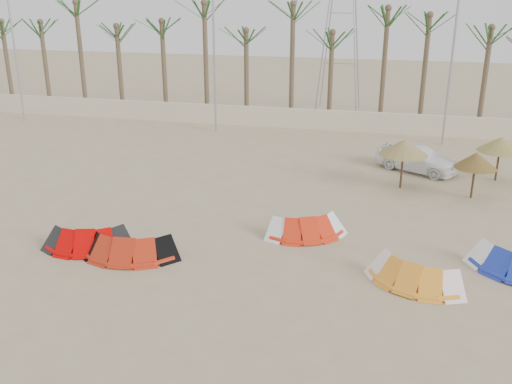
% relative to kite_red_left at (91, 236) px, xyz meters
% --- Properties ---
extents(ground, '(120.00, 120.00, 0.00)m').
position_rel_kite_red_left_xyz_m(ground, '(5.28, -2.52, -0.42)').
color(ground, tan).
rests_on(ground, ground).
extents(boundary_wall, '(60.00, 0.30, 1.30)m').
position_rel_kite_red_left_xyz_m(boundary_wall, '(5.28, 19.48, 0.23)').
color(boundary_wall, beige).
rests_on(boundary_wall, ground).
extents(palm_line, '(52.00, 4.00, 7.70)m').
position_rel_kite_red_left_xyz_m(palm_line, '(5.94, 20.98, 6.03)').
color(palm_line, brown).
rests_on(palm_line, ground).
extents(lamp_a, '(1.25, 0.14, 11.00)m').
position_rel_kite_red_left_xyz_m(lamp_a, '(-14.69, 17.48, 5.35)').
color(lamp_a, '#A5A8AD').
rests_on(lamp_a, ground).
extents(lamp_b, '(1.25, 0.14, 11.00)m').
position_rel_kite_red_left_xyz_m(lamp_b, '(-0.69, 17.48, 5.35)').
color(lamp_b, '#A5A8AD').
rests_on(lamp_b, ground).
extents(lamp_c, '(1.25, 0.14, 11.00)m').
position_rel_kite_red_left_xyz_m(lamp_c, '(13.31, 17.48, 5.35)').
color(lamp_c, '#A5A8AD').
rests_on(lamp_c, ground).
extents(pylon, '(3.00, 3.00, 14.00)m').
position_rel_kite_red_left_xyz_m(pylon, '(6.28, 25.48, -0.42)').
color(pylon, '#A5A8AD').
rests_on(pylon, ground).
extents(kite_red_left, '(3.40, 2.21, 0.90)m').
position_rel_kite_red_left_xyz_m(kite_red_left, '(0.00, 0.00, 0.00)').
color(kite_red_left, '#CD0000').
rests_on(kite_red_left, ground).
extents(kite_red_mid, '(3.56, 1.79, 0.90)m').
position_rel_kite_red_left_xyz_m(kite_red_mid, '(1.68, -0.24, 0.00)').
color(kite_red_mid, '#B3250F').
rests_on(kite_red_mid, ground).
extents(kite_red_right, '(3.44, 2.50, 0.90)m').
position_rel_kite_red_left_xyz_m(kite_red_right, '(7.44, 2.88, -0.00)').
color(kite_red_right, red).
rests_on(kite_red_right, ground).
extents(kite_orange, '(3.50, 2.47, 0.90)m').
position_rel_kite_red_left_xyz_m(kite_orange, '(11.27, -0.01, -0.00)').
color(kite_orange, orange).
rests_on(kite_orange, ground).
extents(parasol_left, '(2.26, 2.26, 2.31)m').
position_rel_kite_red_left_xyz_m(parasol_left, '(10.87, 9.05, 1.54)').
color(parasol_left, '#4C331E').
rests_on(parasol_left, ground).
extents(parasol_mid, '(1.84, 1.84, 2.10)m').
position_rel_kite_red_left_xyz_m(parasol_mid, '(13.93, 8.43, 1.32)').
color(parasol_mid, '#4C331E').
rests_on(parasol_mid, ground).
extents(parasol_right, '(2.13, 2.13, 2.16)m').
position_rel_kite_red_left_xyz_m(parasol_right, '(15.35, 11.22, 1.39)').
color(parasol_right, '#4C331E').
rests_on(parasol_right, ground).
extents(car, '(4.43, 3.48, 1.41)m').
position_rel_kite_red_left_xyz_m(car, '(11.64, 11.86, 0.29)').
color(car, white).
rests_on(car, ground).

